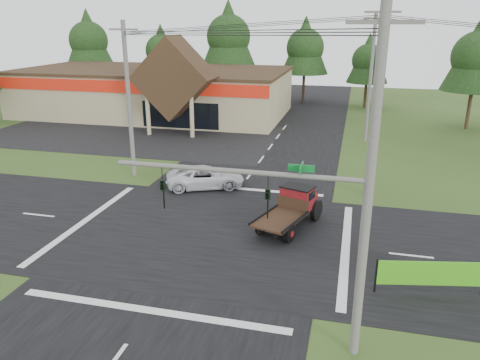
% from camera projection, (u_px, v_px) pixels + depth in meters
% --- Properties ---
extents(ground, '(120.00, 120.00, 0.00)m').
position_uv_depth(ground, '(207.00, 234.00, 24.14)').
color(ground, '#324418').
rests_on(ground, ground).
extents(road_ns, '(12.00, 120.00, 0.02)m').
position_uv_depth(road_ns, '(207.00, 234.00, 24.14)').
color(road_ns, black).
rests_on(road_ns, ground).
extents(road_ew, '(120.00, 12.00, 0.02)m').
position_uv_depth(road_ew, '(207.00, 234.00, 24.14)').
color(road_ew, black).
rests_on(road_ew, ground).
extents(parking_apron, '(28.00, 14.00, 0.02)m').
position_uv_depth(parking_apron, '(129.00, 135.00, 44.78)').
color(parking_apron, black).
rests_on(parking_apron, ground).
extents(cvs_building, '(30.40, 18.20, 9.19)m').
position_uv_depth(cvs_building, '(155.00, 91.00, 53.98)').
color(cvs_building, tan).
rests_on(cvs_building, ground).
extents(traffic_signal_mast, '(8.12, 0.24, 7.00)m').
position_uv_depth(traffic_signal_mast, '(309.00, 225.00, 14.49)').
color(traffic_signal_mast, '#595651').
rests_on(traffic_signal_mast, ground).
extents(utility_pole_nr, '(2.00, 0.30, 11.00)m').
position_uv_depth(utility_pole_nr, '(368.00, 193.00, 13.72)').
color(utility_pole_nr, '#595651').
rests_on(utility_pole_nr, ground).
extents(utility_pole_nw, '(2.00, 0.30, 10.50)m').
position_uv_depth(utility_pole_nw, '(129.00, 99.00, 31.57)').
color(utility_pole_nw, '#595651').
rests_on(utility_pole_nw, ground).
extents(utility_pole_ne, '(2.00, 0.30, 11.50)m').
position_uv_depth(utility_pole_ne, '(374.00, 101.00, 27.76)').
color(utility_pole_ne, '#595651').
rests_on(utility_pole_ne, ground).
extents(utility_pole_n, '(2.00, 0.30, 11.20)m').
position_uv_depth(utility_pole_n, '(371.00, 78.00, 40.66)').
color(utility_pole_n, '#595651').
rests_on(utility_pole_n, ground).
extents(tree_row_a, '(6.72, 6.72, 12.12)m').
position_uv_depth(tree_row_a, '(88.00, 39.00, 65.12)').
color(tree_row_a, '#332316').
rests_on(tree_row_a, ground).
extents(tree_row_b, '(5.60, 5.60, 10.10)m').
position_uv_depth(tree_row_b, '(161.00, 49.00, 65.11)').
color(tree_row_b, '#332316').
rests_on(tree_row_b, ground).
extents(tree_row_c, '(7.28, 7.28, 13.13)m').
position_uv_depth(tree_row_c, '(228.00, 34.00, 61.26)').
color(tree_row_c, '#332316').
rests_on(tree_row_c, ground).
extents(tree_row_d, '(6.16, 6.16, 11.11)m').
position_uv_depth(tree_row_d, '(305.00, 46.00, 60.33)').
color(tree_row_d, '#332316').
rests_on(tree_row_d, ground).
extents(tree_row_e, '(5.04, 5.04, 9.09)m').
position_uv_depth(tree_row_e, '(368.00, 59.00, 57.10)').
color(tree_row_e, '#332316').
rests_on(tree_row_e, ground).
extents(tree_side_ne, '(6.16, 6.16, 11.11)m').
position_uv_depth(tree_side_ne, '(478.00, 54.00, 45.20)').
color(tree_side_ne, '#332316').
rests_on(tree_side_ne, ground).
extents(antique_flatbed_truck, '(3.40, 5.36, 2.10)m').
position_uv_depth(antique_flatbed_truck, '(289.00, 210.00, 24.49)').
color(antique_flatbed_truck, '#570C0C').
rests_on(antique_flatbed_truck, ground).
extents(roadside_banner, '(4.29, 0.99, 1.49)m').
position_uv_depth(roadside_banner, '(430.00, 277.00, 18.64)').
color(roadside_banner, '#42A716').
rests_on(roadside_banner, ground).
extents(white_pickup, '(5.55, 4.06, 1.40)m').
position_uv_depth(white_pickup, '(205.00, 177.00, 30.67)').
color(white_pickup, silver).
rests_on(white_pickup, ground).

